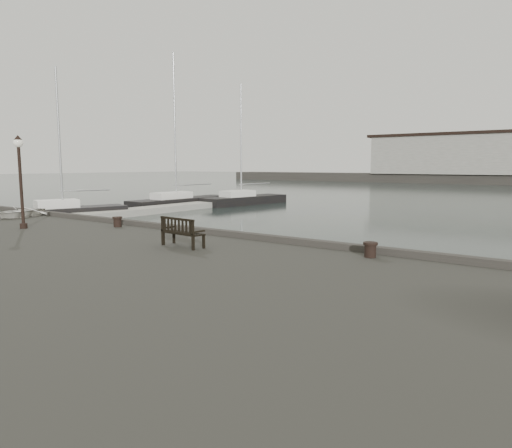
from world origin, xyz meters
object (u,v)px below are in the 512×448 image
Objects in this scene: bollard_right at (370,250)px; yacht_b at (181,204)px; dinghy at (19,212)px; yacht_a at (69,215)px; yacht_d at (245,202)px; bollard_left at (117,222)px; lamp_post at (20,169)px; bench at (182,238)px.

yacht_b reaches higher than bollard_right.
bollard_right is 0.16× the size of dinghy.
bollard_right is at bearing -0.10° from yacht_a.
yacht_a is 17.56m from yacht_d.
lamp_post reaches higher than bollard_left.
yacht_d reaches higher than lamp_post.
yacht_a is (-16.34, 8.18, -1.51)m from bollard_left.
dinghy is at bearing -177.86° from bollard_right.
bench is 5.20m from bollard_right.
bench is at bearing -17.73° from bollard_left.
bench is 0.10× the size of yacht_b.
bollard_left is at bearing -48.42° from yacht_b.
yacht_a reaches higher than lamp_post.
dinghy is at bearing -61.27° from yacht_b.
bench is 0.62× the size of dinghy.
dinghy is 0.19× the size of yacht_d.
yacht_a reaches higher than dinghy.
yacht_d is (-10.83, 27.77, -3.50)m from lamp_post.
bollard_right is at bearing 23.78° from bench.
bollard_left is at bearing -179.54° from bollard_right.
bollard_left is at bearing 43.06° from lamp_post.
yacht_b reaches higher than lamp_post.
bench is at bearing -161.19° from bollard_right.
yacht_b is 6.50m from yacht_d.
bollard_right is 34.43m from yacht_d.
bollard_left is 9.92m from bollard_right.
yacht_b is (-16.65, 19.92, -1.50)m from bollard_left.
yacht_d reaches higher than dinghy.
yacht_d is (-23.20, 25.40, -1.52)m from bollard_right.
bollard_right is (9.92, 0.08, 0.00)m from bollard_left.
bench is at bearing -7.57° from yacht_a.
yacht_d is at bearing 117.53° from bollard_left.
lamp_post is at bearing -19.97° from yacht_a.
lamp_post is (-12.37, -2.37, 1.98)m from bollard_right.
bench is 3.78× the size of bollard_right.
bollard_right is 16.15m from dinghy.
yacht_a is at bearing 153.40° from bollard_left.
lamp_post is 0.28× the size of yacht_d.
yacht_d is at bearing 97.01° from yacht_a.
yacht_a reaches higher than bollard_right.
dinghy is (-11.21, 1.07, -0.02)m from bench.
bench is 32.70m from yacht_d.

